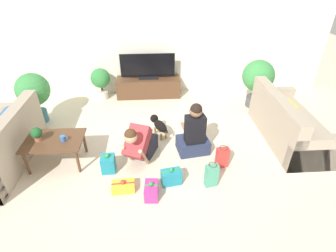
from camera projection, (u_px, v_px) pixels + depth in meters
ground_plane at (154, 157)px, 4.45m from camera, size 16.00×16.00×0.00m
wall_back at (150, 38)px, 5.94m from camera, size 8.40×0.06×2.60m
sofa_left at (1, 147)px, 4.17m from camera, size 0.83×1.86×0.86m
sofa_right at (287, 124)px, 4.74m from camera, size 0.83×1.86×0.86m
coffee_table at (54, 142)px, 4.12m from camera, size 0.90×0.63×0.46m
tv_console at (149, 87)px, 6.28m from camera, size 1.49×0.44×0.45m
tv at (148, 68)px, 6.02m from camera, size 1.25×0.20×0.59m
potted_plant_back_left at (101, 80)px, 6.06m from camera, size 0.45×0.45×0.73m
potted_plant_corner_left at (33, 92)px, 5.05m from camera, size 0.63×0.63×1.03m
potted_plant_corner_right at (258, 78)px, 5.61m from camera, size 0.67×0.67×1.06m
person_kneeling at (140, 143)px, 4.19m from camera, size 0.59×0.83×0.79m
person_sitting at (194, 134)px, 4.38m from camera, size 0.57×0.53×0.95m
dog at (159, 124)px, 4.88m from camera, size 0.34×0.53×0.35m
gift_box_a at (123, 186)px, 3.79m from camera, size 0.34×0.22×0.19m
gift_box_b at (171, 177)px, 3.88m from camera, size 0.32×0.21×0.29m
gift_box_c at (108, 164)px, 4.09m from camera, size 0.21×0.21×0.34m
gift_box_d at (151, 191)px, 3.67m from camera, size 0.20×0.29×0.27m
gift_bag_a at (222, 157)px, 4.16m from camera, size 0.20×0.14×0.37m
gift_bag_b at (211, 175)px, 3.80m from camera, size 0.20×0.14×0.40m
mug at (63, 139)px, 4.03m from camera, size 0.12×0.08×0.09m
tabletop_plant at (37, 134)px, 4.01m from camera, size 0.17×0.17×0.22m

